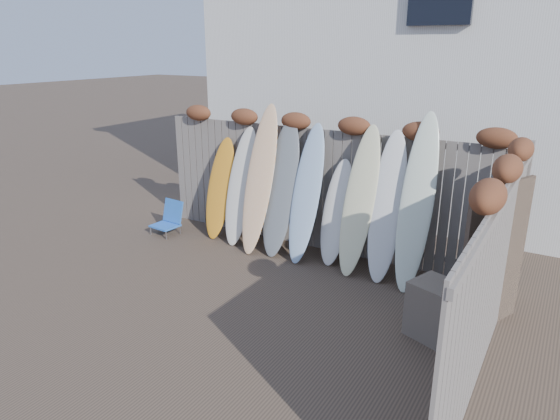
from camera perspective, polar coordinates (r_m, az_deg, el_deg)
The scene contains 16 objects.
ground at distance 6.65m, azimuth -5.42°, elevation -11.04°, with size 80.00×80.00×0.00m, color #493A2D.
back_fence at distance 8.09m, azimuth 4.72°, elevation 3.45°, with size 6.05×0.28×2.24m.
right_fence at distance 5.34m, azimuth 23.10°, elevation -6.48°, with size 0.28×4.40×2.24m.
house at distance 11.52m, azimuth 16.65°, elevation 17.35°, with size 8.50×5.50×6.33m.
beach_chair at distance 9.23m, azimuth -12.56°, elevation -0.94°, with size 0.48×0.51×0.59m.
wooden_crate at distance 6.13m, azimuth 17.50°, elevation -10.95°, with size 0.58×0.48×0.68m, color #52483D.
lattice_panel at distance 6.30m, azimuth 23.28°, elevation -5.11°, with size 0.05×1.21×1.81m, color brown.
surfboard_0 at distance 8.80m, azimuth -6.88°, elevation 2.48°, with size 0.51×0.07×1.80m, color orange.
surfboard_1 at distance 8.47m, azimuth -4.49°, elevation 2.71°, with size 0.52×0.07×2.04m, color silver.
surfboard_2 at distance 8.09m, azimuth -2.35°, elevation 3.52°, with size 0.49×0.07×2.47m, color #FFC27D.
surfboard_3 at distance 7.98m, azimuth 0.09°, elevation 2.46°, with size 0.55×0.07×2.23m, color slate.
surfboard_4 at distance 7.74m, azimuth 3.04°, elevation 1.88°, with size 0.47×0.07×2.21m, color #92B0D1.
surfboard_5 at distance 7.72m, azimuth 6.47°, elevation -0.29°, with size 0.45×0.07×1.67m, color silver.
surfboard_6 at distance 7.38m, azimuth 9.06°, elevation 1.03°, with size 0.48×0.07×2.26m, color beige.
surfboard_7 at distance 7.27m, azimuth 12.13°, elevation 0.38°, with size 0.47×0.07×2.21m, color silver.
surfboard_8 at distance 7.07m, azimuth 15.37°, elevation 0.84°, with size 0.46×0.07×2.51m, color silver.
Camera 1 is at (3.49, -4.63, 3.25)m, focal length 32.00 mm.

